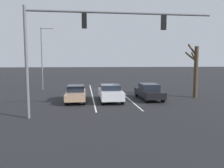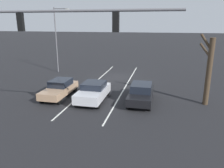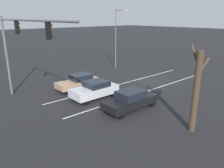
{
  "view_description": "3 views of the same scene",
  "coord_description": "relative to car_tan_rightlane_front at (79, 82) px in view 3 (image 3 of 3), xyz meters",
  "views": [
    {
      "loc": [
        2.52,
        27.85,
        3.6
      ],
      "look_at": [
        0.13,
        8.98,
        1.65
      ],
      "focal_mm": 35.0,
      "sensor_mm": 36.0,
      "label": 1
    },
    {
      "loc": [
        -4.96,
        24.41,
        6.17
      ],
      "look_at": [
        -1.27,
        7.92,
        1.39
      ],
      "focal_mm": 35.0,
      "sensor_mm": 36.0,
      "label": 2
    },
    {
      "loc": [
        -14.61,
        19.19,
        6.95
      ],
      "look_at": [
        -1.09,
        7.43,
        1.41
      ],
      "focal_mm": 35.0,
      "sensor_mm": 36.0,
      "label": 3
    }
  ],
  "objects": [
    {
      "name": "lane_stripe_left_divider",
      "position": [
        -5.03,
        -4.65,
        -0.73
      ],
      "size": [
        0.12,
        18.61,
        0.01
      ],
      "primitive_type": "cube",
      "color": "silver",
      "rests_on": "ground_plane"
    },
    {
      "name": "car_black_leftlane_front",
      "position": [
        -6.93,
        -0.25,
        0.02
      ],
      "size": [
        1.8,
        4.62,
        1.5
      ],
      "color": "black",
      "rests_on": "ground_plane"
    },
    {
      "name": "car_silver_midlane_front",
      "position": [
        -3.13,
        0.38,
        0.05
      ],
      "size": [
        1.94,
        4.21,
        1.51
      ],
      "color": "silver",
      "rests_on": "ground_plane"
    },
    {
      "name": "street_lamp_right_shoulder",
      "position": [
        4.34,
        -9.01,
        3.84
      ],
      "size": [
        2.01,
        0.24,
        7.92
      ],
      "color": "slate",
      "rests_on": "ground_plane"
    },
    {
      "name": "car_tan_rightlane_front",
      "position": [
        0.0,
        0.0,
        0.0
      ],
      "size": [
        1.72,
        4.45,
        1.44
      ],
      "color": "tan",
      "rests_on": "ground_plane"
    },
    {
      "name": "traffic_signal_gantry",
      "position": [
        -0.87,
        5.65,
        4.56
      ],
      "size": [
        12.15,
        0.37,
        7.04
      ],
      "color": "slate",
      "rests_on": "ground_plane"
    },
    {
      "name": "lane_stripe_center_divider",
      "position": [
        -1.6,
        -4.65,
        -0.73
      ],
      "size": [
        0.12,
        18.61,
        0.01
      ],
      "primitive_type": "cube",
      "color": "silver",
      "rests_on": "ground_plane"
    },
    {
      "name": "ground_plane",
      "position": [
        -3.32,
        -7.95,
        -0.74
      ],
      "size": [
        240.0,
        240.0,
        0.0
      ],
      "primitive_type": "plane",
      "color": "black"
    },
    {
      "name": "bare_tree_near",
      "position": [
        -11.85,
        -0.8,
        2.08
      ],
      "size": [
        1.07,
        1.4,
        5.39
      ],
      "color": "#423323",
      "rests_on": "ground_plane"
    }
  ]
}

